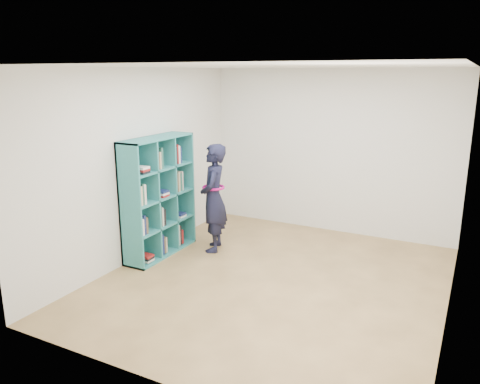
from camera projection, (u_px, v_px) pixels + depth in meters
The scene contains 9 objects.
floor at pixel (273, 281), 5.85m from camera, with size 4.50×4.50×0.00m, color brown.
ceiling at pixel (277, 66), 5.20m from camera, with size 4.50×4.50×0.00m, color white.
wall_left at pixel (140, 165), 6.41m from camera, with size 0.02×4.50×2.60m, color silver.
wall_right at pixel (460, 201), 4.63m from camera, with size 0.02×4.50×2.60m, color silver.
wall_back at pixel (330, 152), 7.46m from camera, with size 4.00×0.02×2.60m, color silver.
wall_front at pixel (159, 238), 3.59m from camera, with size 4.00×0.02×2.60m, color silver.
bookshelf at pixel (157, 198), 6.57m from camera, with size 0.37×1.26×1.68m.
person at pixel (214, 198), 6.71m from camera, with size 0.57×0.67×1.56m.
smartphone at pixel (205, 189), 6.77m from camera, with size 0.06×0.09×0.13m.
Camera 1 is at (2.11, -4.97, 2.53)m, focal length 35.00 mm.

